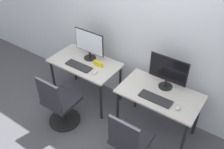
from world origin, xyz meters
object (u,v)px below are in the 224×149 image
monitor_left (89,44)px  keyboard_right (155,99)px  office_chair_left (60,105)px  keyboard_left (79,66)px  mouse_right (178,108)px  monitor_right (168,71)px  mouse_left (95,72)px  office_chair_right (129,144)px

monitor_left → keyboard_right: bearing=-11.8°
monitor_left → office_chair_left: monitor_left is taller
keyboard_right → office_chair_left: bearing=-156.3°
keyboard_left → office_chair_left: 0.65m
keyboard_right → monitor_left: bearing=168.2°
keyboard_left → mouse_right: (1.58, 0.01, 0.01)m
keyboard_left → monitor_right: (1.28, 0.31, 0.25)m
mouse_left → monitor_left: bearing=138.7°
mouse_left → keyboard_left: bearing=-178.8°
keyboard_right → keyboard_left: bearing=-179.7°
monitor_right → office_chair_right: monitor_right is taller
mouse_left → monitor_right: 1.05m
office_chair_right → office_chair_left: bearing=179.8°
keyboard_right → office_chair_right: size_ratio=0.48×
keyboard_left → office_chair_right: bearing=-23.3°
monitor_left → office_chair_right: bearing=-33.2°
monitor_left → mouse_left: 0.47m
mouse_left → monitor_right: bearing=17.3°
mouse_right → office_chair_right: 0.75m
mouse_left → office_chair_left: office_chair_left is taller
keyboard_left → office_chair_left: (0.05, -0.53, -0.37)m
monitor_right → keyboard_right: monitor_right is taller
office_chair_left → keyboard_left: bearing=95.8°
keyboard_left → office_chair_left: bearing=-84.2°
monitor_right → mouse_right: monitor_right is taller
office_chair_left → keyboard_right: (1.22, 0.54, 0.37)m
office_chair_left → monitor_right: monitor_right is taller
monitor_left → keyboard_left: (-0.00, -0.27, -0.25)m
keyboard_right → office_chair_right: bearing=-94.1°
mouse_left → office_chair_right: (0.93, -0.54, -0.38)m
monitor_left → mouse_right: (1.58, -0.26, -0.24)m
mouse_left → keyboard_right: bearing=0.0°
monitor_left → mouse_right: 1.62m
mouse_left → office_chair_left: size_ratio=0.10×
monitor_left → monitor_right: bearing=1.5°
keyboard_left → office_chair_left: size_ratio=0.48×
office_chair_left → keyboard_right: 1.39m
monitor_left → office_chair_right: (1.24, -0.81, -0.62)m
keyboard_left → keyboard_right: same height
mouse_left → monitor_right: (0.97, 0.30, 0.24)m
keyboard_right → mouse_right: mouse_right is taller
monitor_left → monitor_right: size_ratio=1.00×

